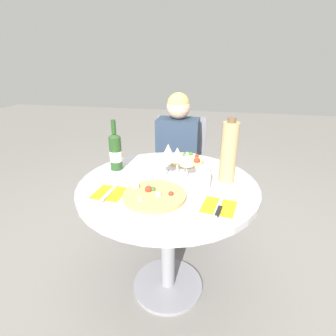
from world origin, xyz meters
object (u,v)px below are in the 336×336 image
at_px(dining_table, 168,205).
at_px(wine_bottle, 116,151).
at_px(seated_diner, 176,173).
at_px(pizza_large, 154,195).
at_px(chair_behind_diner, 179,174).
at_px(tall_carafe, 229,152).

distance_m(dining_table, wine_bottle, 0.45).
height_order(seated_diner, pizza_large, seated_diner).
relative_size(chair_behind_diner, wine_bottle, 3.05).
bearing_deg(pizza_large, chair_behind_diner, 91.73).
bearing_deg(dining_table, wine_bottle, 159.74).
bearing_deg(pizza_large, seated_diner, 92.04).
xyz_separation_m(seated_diner, pizza_large, (0.03, -0.84, 0.26)).
height_order(chair_behind_diner, pizza_large, chair_behind_diner).
bearing_deg(chair_behind_diner, tall_carafe, 117.56).
bearing_deg(seated_diner, wine_bottle, 62.77).
bearing_deg(wine_bottle, seated_diner, 62.77).
bearing_deg(pizza_large, wine_bottle, 136.35).
bearing_deg(tall_carafe, pizza_large, -143.45).
height_order(seated_diner, tall_carafe, seated_diner).
bearing_deg(seated_diner, chair_behind_diner, -90.00).
distance_m(chair_behind_diner, wine_bottle, 0.87).
bearing_deg(chair_behind_diner, seated_diner, 90.00).
xyz_separation_m(pizza_large, tall_carafe, (0.35, 0.26, 0.16)).
relative_size(chair_behind_diner, pizza_large, 2.99).
bearing_deg(pizza_large, dining_table, 77.61).
xyz_separation_m(seated_diner, tall_carafe, (0.38, -0.58, 0.41)).
bearing_deg(seated_diner, dining_table, 95.67).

